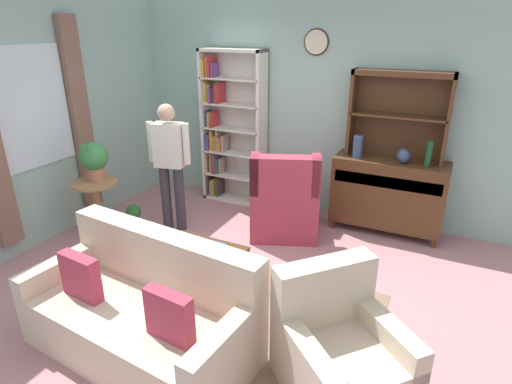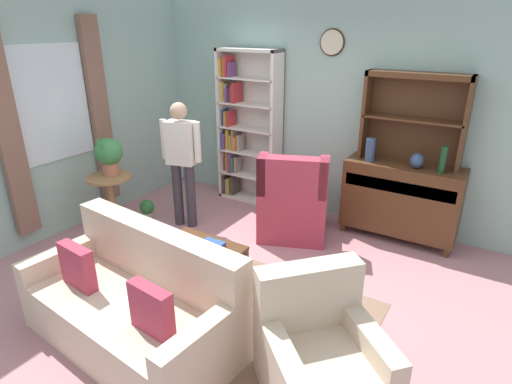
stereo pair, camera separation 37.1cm
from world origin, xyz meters
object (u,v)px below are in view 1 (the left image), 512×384
at_px(vase_tall, 358,147).
at_px(bottle_wine, 429,154).
at_px(sideboard_hutch, 400,103).
at_px(potted_plant_large, 94,158).
at_px(sideboard, 388,193).
at_px(plant_stand, 98,204).
at_px(armchair_floral, 340,354).
at_px(person_reading, 170,159).
at_px(vase_round, 403,156).
at_px(couch_floral, 144,314).
at_px(wingback_chair, 285,205).
at_px(coffee_table, 201,256).
at_px(bookshelf, 229,130).
at_px(potted_plant_small, 133,213).
at_px(book_stack, 213,247).

bearing_deg(vase_tall, bottle_wine, -0.66).
height_order(sideboard_hutch, potted_plant_large, sideboard_hutch).
bearing_deg(sideboard, plant_stand, -150.98).
distance_m(armchair_floral, person_reading, 3.02).
bearing_deg(bottle_wine, vase_round, 175.05).
bearing_deg(sideboard_hutch, sideboard, -90.00).
bearing_deg(vase_round, couch_floral, -117.26).
distance_m(sideboard_hutch, wingback_chair, 1.76).
bearing_deg(coffee_table, vase_tall, 63.13).
relative_size(vase_tall, coffee_table, 0.33).
relative_size(person_reading, coffee_table, 1.95).
bearing_deg(plant_stand, coffee_table, -11.77).
height_order(bookshelf, vase_round, bookshelf).
height_order(armchair_floral, plant_stand, armchair_floral).
height_order(vase_tall, bottle_wine, bottle_wine).
relative_size(vase_round, potted_plant_large, 0.38).
height_order(potted_plant_small, coffee_table, coffee_table).
height_order(couch_floral, plant_stand, couch_floral).
xyz_separation_m(couch_floral, coffee_table, (-0.04, 0.88, 0.04)).
xyz_separation_m(sideboard_hutch, book_stack, (-1.26, -2.06, -1.11)).
height_order(vase_round, armchair_floral, vase_round).
bearing_deg(vase_round, sideboard, 152.83).
bearing_deg(vase_round, potted_plant_large, -153.86).
xyz_separation_m(sideboard, person_reading, (-2.37, -1.07, 0.40)).
height_order(bookshelf, coffee_table, bookshelf).
height_order(armchair_floral, person_reading, person_reading).
relative_size(bookshelf, potted_plant_large, 4.73).
xyz_separation_m(vase_tall, wingback_chair, (-0.69, -0.54, -0.67)).
distance_m(sideboard_hutch, plant_stand, 3.67).
bearing_deg(coffee_table, bookshelf, 112.07).
bearing_deg(potted_plant_small, plant_stand, -102.46).
bearing_deg(book_stack, coffee_table, -150.05).
bearing_deg(potted_plant_large, bookshelf, 64.64).
xyz_separation_m(vase_tall, bottle_wine, (0.78, -0.01, 0.01)).
xyz_separation_m(potted_plant_small, coffee_table, (1.54, -0.79, 0.20)).
distance_m(sideboard_hutch, couch_floral, 3.51).
xyz_separation_m(wingback_chair, book_stack, (-0.19, -1.33, 0.06)).
bearing_deg(sideboard, vase_round, -27.17).
relative_size(armchair_floral, plant_stand, 1.50).
distance_m(bottle_wine, wingback_chair, 1.71).
bearing_deg(sideboard_hutch, potted_plant_small, -155.46).
xyz_separation_m(vase_round, potted_plant_large, (-3.15, -1.55, -0.03)).
bearing_deg(book_stack, armchair_floral, -25.33).
height_order(bookshelf, potted_plant_large, bookshelf).
distance_m(plant_stand, coffee_table, 1.68).
height_order(person_reading, coffee_table, person_reading).
distance_m(sideboard, couch_floral, 3.19).
bearing_deg(couch_floral, bookshelf, 106.68).
relative_size(armchair_floral, potted_plant_small, 4.03).
height_order(vase_round, bottle_wine, bottle_wine).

